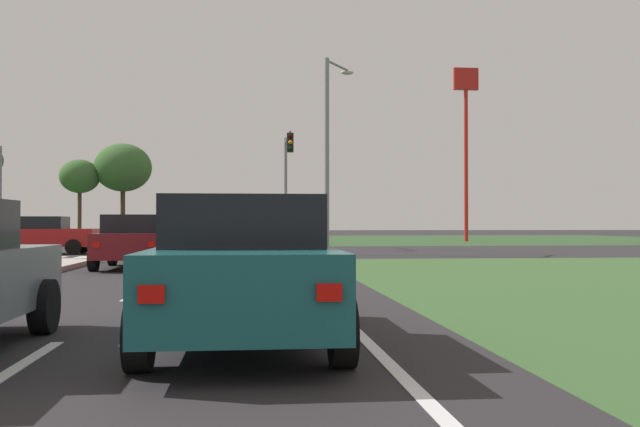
{
  "coord_description": "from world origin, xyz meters",
  "views": [
    {
      "loc": [
        5.56,
        -2.07,
        1.3
      ],
      "look_at": [
        9.31,
        34.61,
        1.82
      ],
      "focal_mm": 39.27,
      "sensor_mm": 36.0,
      "label": 1
    }
  ],
  "objects_px": {
    "fastfood_pole_sign": "(466,116)",
    "treeline_fourth": "(123,168)",
    "car_teal_sixth": "(244,269)",
    "street_lamp_second": "(329,144)",
    "car_maroon_fourth": "(137,241)",
    "car_blue_fifth": "(146,230)",
    "traffic_signal_far_right": "(287,170)",
    "pedestrian_at_median": "(162,224)",
    "treeline_third": "(80,177)",
    "car_red_seventh": "(45,235)"
  },
  "relations": [
    {
      "from": "car_maroon_fourth",
      "to": "car_teal_sixth",
      "type": "height_order",
      "value": "car_teal_sixth"
    },
    {
      "from": "car_teal_sixth",
      "to": "street_lamp_second",
      "type": "distance_m",
      "value": 21.88
    },
    {
      "from": "street_lamp_second",
      "to": "fastfood_pole_sign",
      "type": "height_order",
      "value": "fastfood_pole_sign"
    },
    {
      "from": "fastfood_pole_sign",
      "to": "traffic_signal_far_right",
      "type": "bearing_deg",
      "value": -138.19
    },
    {
      "from": "car_teal_sixth",
      "to": "treeline_third",
      "type": "bearing_deg",
      "value": 104.79
    },
    {
      "from": "fastfood_pole_sign",
      "to": "treeline_fourth",
      "type": "relative_size",
      "value": 1.45
    },
    {
      "from": "car_blue_fifth",
      "to": "treeline_third",
      "type": "relative_size",
      "value": 0.65
    },
    {
      "from": "car_teal_sixth",
      "to": "pedestrian_at_median",
      "type": "distance_m",
      "value": 36.95
    },
    {
      "from": "car_blue_fifth",
      "to": "street_lamp_second",
      "type": "bearing_deg",
      "value": 113.84
    },
    {
      "from": "car_blue_fifth",
      "to": "car_red_seventh",
      "type": "height_order",
      "value": "same"
    },
    {
      "from": "car_maroon_fourth",
      "to": "street_lamp_second",
      "type": "height_order",
      "value": "street_lamp_second"
    },
    {
      "from": "pedestrian_at_median",
      "to": "treeline_fourth",
      "type": "bearing_deg",
      "value": -83.42
    },
    {
      "from": "car_maroon_fourth",
      "to": "street_lamp_second",
      "type": "bearing_deg",
      "value": 51.13
    },
    {
      "from": "car_red_seventh",
      "to": "fastfood_pole_sign",
      "type": "distance_m",
      "value": 31.71
    },
    {
      "from": "traffic_signal_far_right",
      "to": "treeline_third",
      "type": "height_order",
      "value": "treeline_third"
    },
    {
      "from": "car_maroon_fourth",
      "to": "car_blue_fifth",
      "type": "bearing_deg",
      "value": 97.7
    },
    {
      "from": "car_blue_fifth",
      "to": "pedestrian_at_median",
      "type": "bearing_deg",
      "value": 103.73
    },
    {
      "from": "street_lamp_second",
      "to": "car_blue_fifth",
      "type": "bearing_deg",
      "value": 113.84
    },
    {
      "from": "street_lamp_second",
      "to": "pedestrian_at_median",
      "type": "height_order",
      "value": "street_lamp_second"
    },
    {
      "from": "car_blue_fifth",
      "to": "street_lamp_second",
      "type": "relative_size",
      "value": 0.56
    },
    {
      "from": "car_red_seventh",
      "to": "treeline_fourth",
      "type": "xyz_separation_m",
      "value": [
        -2.92,
        35.12,
        5.61
      ]
    },
    {
      "from": "fastfood_pole_sign",
      "to": "treeline_fourth",
      "type": "height_order",
      "value": "fastfood_pole_sign"
    },
    {
      "from": "pedestrian_at_median",
      "to": "street_lamp_second",
      "type": "bearing_deg",
      "value": 110.22
    },
    {
      "from": "car_teal_sixth",
      "to": "car_red_seventh",
      "type": "relative_size",
      "value": 1.06
    },
    {
      "from": "car_red_seventh",
      "to": "street_lamp_second",
      "type": "bearing_deg",
      "value": 81.5
    },
    {
      "from": "street_lamp_second",
      "to": "pedestrian_at_median",
      "type": "relative_size",
      "value": 4.42
    },
    {
      "from": "car_blue_fifth",
      "to": "traffic_signal_far_right",
      "type": "bearing_deg",
      "value": 120.05
    },
    {
      "from": "car_teal_sixth",
      "to": "pedestrian_at_median",
      "type": "height_order",
      "value": "pedestrian_at_median"
    },
    {
      "from": "fastfood_pole_sign",
      "to": "treeline_third",
      "type": "bearing_deg",
      "value": 153.03
    },
    {
      "from": "car_blue_fifth",
      "to": "car_teal_sixth",
      "type": "distance_m",
      "value": 46.96
    },
    {
      "from": "car_blue_fifth",
      "to": "pedestrian_at_median",
      "type": "height_order",
      "value": "pedestrian_at_median"
    },
    {
      "from": "car_blue_fifth",
      "to": "car_red_seventh",
      "type": "relative_size",
      "value": 1.08
    },
    {
      "from": "fastfood_pole_sign",
      "to": "treeline_fourth",
      "type": "distance_m",
      "value": 31.95
    },
    {
      "from": "car_red_seventh",
      "to": "fastfood_pole_sign",
      "type": "bearing_deg",
      "value": 127.44
    },
    {
      "from": "car_maroon_fourth",
      "to": "pedestrian_at_median",
      "type": "xyz_separation_m",
      "value": [
        -2.11,
        23.46,
        0.48
      ]
    },
    {
      "from": "traffic_signal_far_right",
      "to": "pedestrian_at_median",
      "type": "height_order",
      "value": "traffic_signal_far_right"
    },
    {
      "from": "car_blue_fifth",
      "to": "fastfood_pole_sign",
      "type": "xyz_separation_m",
      "value": [
        23.43,
        -4.67,
        8.3
      ]
    },
    {
      "from": "car_maroon_fourth",
      "to": "car_blue_fifth",
      "type": "height_order",
      "value": "car_blue_fifth"
    },
    {
      "from": "car_maroon_fourth",
      "to": "fastfood_pole_sign",
      "type": "relative_size",
      "value": 0.33
    },
    {
      "from": "car_teal_sixth",
      "to": "traffic_signal_far_right",
      "type": "relative_size",
      "value": 0.74
    },
    {
      "from": "car_blue_fifth",
      "to": "treeline_third",
      "type": "bearing_deg",
      "value": -55.95
    },
    {
      "from": "pedestrian_at_median",
      "to": "fastfood_pole_sign",
      "type": "distance_m",
      "value": 23.03
    },
    {
      "from": "traffic_signal_far_right",
      "to": "fastfood_pole_sign",
      "type": "bearing_deg",
      "value": 41.81
    },
    {
      "from": "car_blue_fifth",
      "to": "street_lamp_second",
      "type": "distance_m",
      "value": 27.66
    },
    {
      "from": "car_blue_fifth",
      "to": "street_lamp_second",
      "type": "xyz_separation_m",
      "value": [
        11.07,
        -25.06,
        3.81
      ]
    },
    {
      "from": "pedestrian_at_median",
      "to": "car_blue_fifth",
      "type": "bearing_deg",
      "value": -85.65
    },
    {
      "from": "car_blue_fifth",
      "to": "car_teal_sixth",
      "type": "relative_size",
      "value": 1.02
    },
    {
      "from": "fastfood_pole_sign",
      "to": "car_maroon_fourth",
      "type": "bearing_deg",
      "value": -123.55
    },
    {
      "from": "car_blue_fifth",
      "to": "treeline_third",
      "type": "distance_m",
      "value": 14.16
    },
    {
      "from": "traffic_signal_far_right",
      "to": "fastfood_pole_sign",
      "type": "relative_size",
      "value": 0.48
    }
  ]
}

